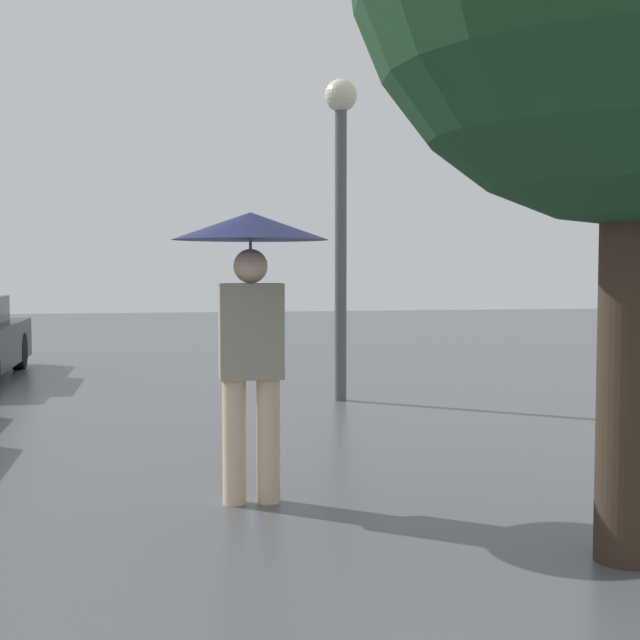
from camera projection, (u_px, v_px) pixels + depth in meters
name	position (u px, v px, depth m)	size (l,w,h in m)	color
pedestrian	(251.00, 278.00, 6.00)	(1.06, 1.06, 1.98)	beige
street_lamp	(341.00, 184.00, 10.55)	(0.39, 0.39, 3.82)	#515456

